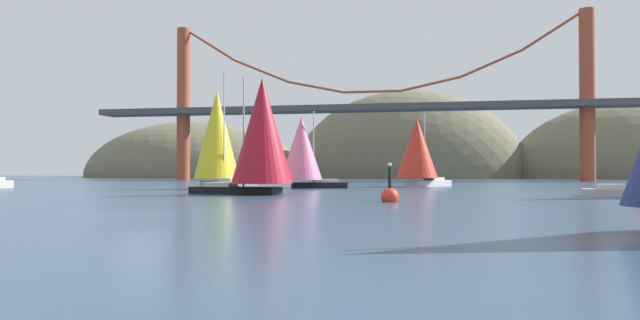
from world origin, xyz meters
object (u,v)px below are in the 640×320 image
sailboat_crimson_sail (261,133)px  channel_buoy (390,196)px  sailboat_yellow_sail (218,138)px  sailboat_pink_spinnaker (302,150)px  sailboat_scarlet_sail (418,150)px

sailboat_crimson_sail → channel_buoy: 15.11m
channel_buoy → sailboat_yellow_sail: bearing=131.8°
sailboat_pink_spinnaker → channel_buoy: sailboat_pink_spinnaker is taller
sailboat_pink_spinnaker → sailboat_yellow_sail: 9.37m
sailboat_scarlet_sail → sailboat_crimson_sail: (-11.55, -25.39, 0.59)m
sailboat_yellow_sail → sailboat_scarlet_sail: 23.77m
sailboat_pink_spinnaker → sailboat_yellow_sail: size_ratio=0.71×
sailboat_yellow_sail → channel_buoy: size_ratio=4.52×
sailboat_scarlet_sail → sailboat_yellow_sail: bearing=-146.9°
sailboat_yellow_sail → sailboat_scarlet_sail: size_ratio=1.36×
sailboat_pink_spinnaker → sailboat_yellow_sail: bearing=-146.6°
sailboat_scarlet_sail → sailboat_pink_spinnaker: bearing=-147.1°
sailboat_pink_spinnaker → sailboat_scarlet_sail: 14.44m
sailboat_yellow_sail → sailboat_crimson_sail: bearing=-56.1°
sailboat_scarlet_sail → channel_buoy: sailboat_scarlet_sail is taller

